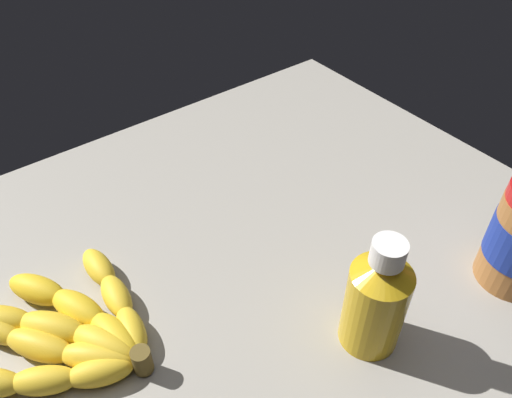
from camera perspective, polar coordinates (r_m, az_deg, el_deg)
name	(u,v)px	position (r cm, az deg, el deg)	size (l,w,h in cm)	color
ground_plane	(264,252)	(66.47, 0.95, -5.98)	(76.47, 67.11, 4.78)	gray
banana_bunch	(65,330)	(57.98, -20.72, -13.67)	(19.32, 20.04, 3.30)	yellow
honey_bottle	(373,302)	(51.82, 13.05, -11.19)	(6.20, 6.20, 14.34)	gold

